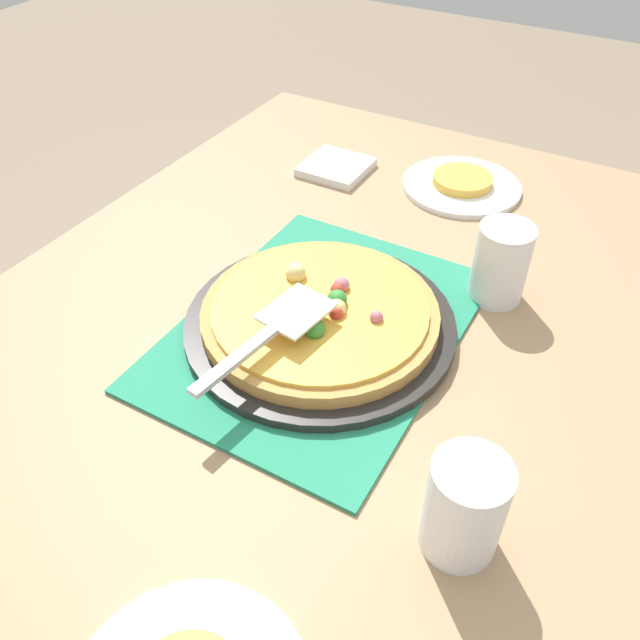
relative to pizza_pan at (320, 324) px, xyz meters
The scene contains 11 objects.
ground_plane 0.76m from the pizza_pan, ahead, with size 8.00×8.00×0.00m, color #84705B.
dining_table 0.12m from the pizza_pan, ahead, with size 1.40×1.00×0.75m.
placemat 0.01m from the pizza_pan, ahead, with size 0.48×0.36×0.01m, color #237F5B.
pizza_pan is the anchor object (origin of this frame).
pizza 0.02m from the pizza_pan, 16.40° to the left, with size 0.33×0.33×0.05m.
plate_far_right 0.48m from the pizza_pan, ahead, with size 0.22×0.22×0.01m, color white.
served_slice_right 0.48m from the pizza_pan, ahead, with size 0.11×0.11×0.02m, color gold.
cup_near 0.28m from the pizza_pan, 43.63° to the right, with size 0.08×0.08×0.12m, color white.
cup_far 0.36m from the pizza_pan, 126.83° to the right, with size 0.08×0.08×0.12m, color white.
pizza_server 0.11m from the pizza_pan, behind, with size 0.23×0.08×0.01m.
napkin_stack 0.47m from the pizza_pan, 25.72° to the left, with size 0.12×0.12×0.02m, color white.
Camera 1 is at (-0.59, -0.34, 1.37)m, focal length 36.55 mm.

